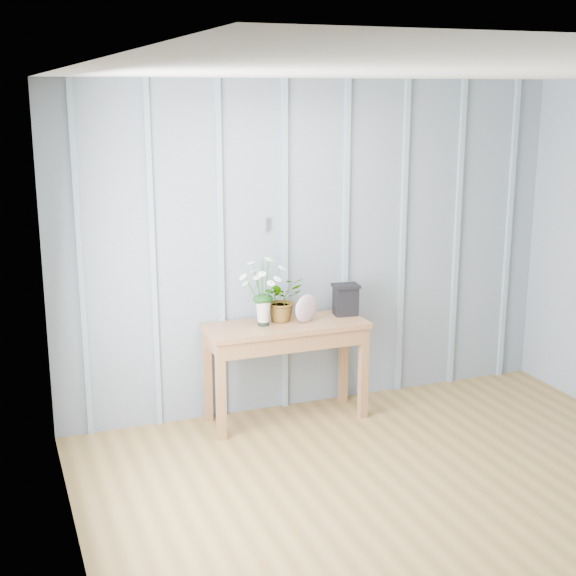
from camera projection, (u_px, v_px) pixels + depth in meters
name	position (u px, v px, depth m)	size (l,w,h in m)	color
ground	(472.00, 546.00, 4.37)	(4.50, 4.50, 0.00)	brown
room_shell	(403.00, 165.00, 4.72)	(4.00, 4.50, 2.50)	gray
sideboard	(286.00, 338.00, 5.91)	(1.20, 0.45, 0.75)	brown
daisy_vase	(263.00, 282.00, 5.76)	(0.36, 0.28, 0.52)	black
spider_plant	(282.00, 299.00, 5.92)	(0.30, 0.26, 0.33)	#0F3913
felt_disc_vessel	(306.00, 308.00, 5.89)	(0.21, 0.06, 0.21)	#8D5370
carved_box	(346.00, 299.00, 6.08)	(0.21, 0.17, 0.24)	black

